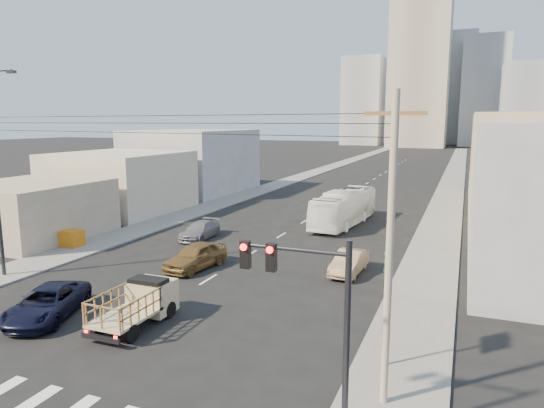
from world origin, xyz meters
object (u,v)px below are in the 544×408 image
Objects in this scene: navy_pickup at (47,303)px; sedan_grey at (200,230)px; traffic_signal at (311,305)px; green_sign at (389,271)px; crate_stack at (70,238)px; sedan_brown at (196,256)px; sedan_tan at (349,262)px; utility_pole at (390,250)px; city_bus at (344,207)px; flatbed_pickup at (138,301)px.

navy_pickup is 16.32m from sedan_grey.
green_sign is at bearing 74.45° from traffic_signal.
sedan_brown is at bearing -5.69° from crate_stack.
utility_pole is (4.18, -13.22, 4.50)m from sedan_tan.
sedan_grey is (-3.76, 6.98, -0.15)m from sedan_brown.
utility_pole is 5.56× the size of crate_stack.
utility_pole reaches higher than city_bus.
traffic_signal is 1.20× the size of green_sign.
utility_pole is at bearing -25.62° from crate_stack.
sedan_grey is at bearing -129.39° from city_bus.
navy_pickup reaches higher than sedan_grey.
flatbed_pickup is 1.05× the size of sedan_tan.
traffic_signal is at bearing -40.28° from sedan_brown.
utility_pole is (0.34, -2.50, 1.44)m from green_sign.
city_bus reaches higher than sedan_tan.
sedan_brown is at bearing -64.17° from sedan_grey.
city_bus is 13.19m from sedan_grey.
navy_pickup reaches higher than sedan_tan.
navy_pickup is 1.13× the size of sedan_grey.
utility_pole is (17.04, -17.61, 4.53)m from sedan_grey.
sedan_brown is 7.93m from sedan_grey.
sedan_brown is 1.13× the size of sedan_tan.
sedan_tan is 0.84× the size of green_sign.
sedan_brown is 17.80m from traffic_signal.
sedan_tan is at bearing 24.25° from sedan_brown.
sedan_brown is 0.47× the size of utility_pole.
utility_pole is at bearing -48.43° from sedan_grey.
green_sign is at bearing 97.67° from utility_pole.
flatbed_pickup is 24.94m from city_bus.
flatbed_pickup is at bearing -120.61° from sedan_tan.
crate_stack is at bearing 154.38° from utility_pole.
navy_pickup is at bearing -96.39° from sedan_brown.
sedan_tan is 13.59m from sedan_grey.
sedan_tan is (9.10, 2.58, -0.12)m from sedan_brown.
flatbed_pickup is 2.45× the size of crate_stack.
sedan_tan reaches higher than crate_stack.
sedan_brown is 2.62× the size of crate_stack.
sedan_tan is (11.56, 11.88, -0.03)m from navy_pickup.
navy_pickup is 16.41m from utility_pole.
sedan_brown is at bearing -161.60° from sedan_tan.
flatbed_pickup is 0.44× the size of utility_pole.
traffic_signal is at bearing -78.60° from sedan_tan.
utility_pole is 27.54m from crate_stack.
sedan_brown is 15.57m from green_sign.
crate_stack is at bearing -132.40° from city_bus.
crate_stack is at bearing 147.95° from traffic_signal.
navy_pickup is (-4.41, -0.95, -0.38)m from flatbed_pickup.
navy_pickup is 1.23× the size of sedan_tan.
navy_pickup is 9.61m from sedan_brown.
sedan_brown reaches higher than navy_pickup.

